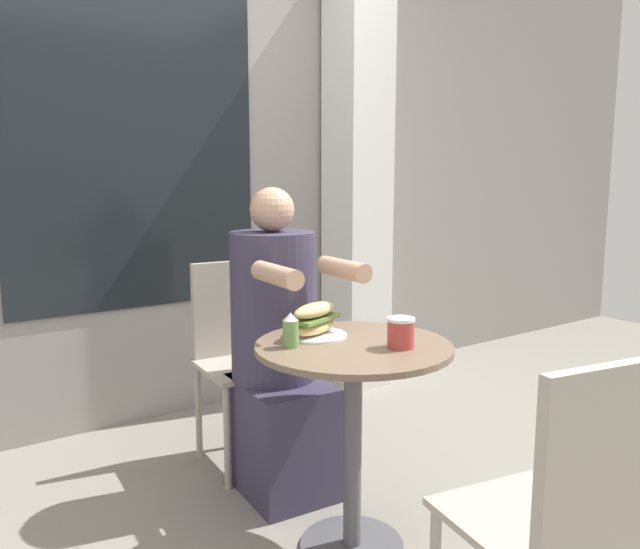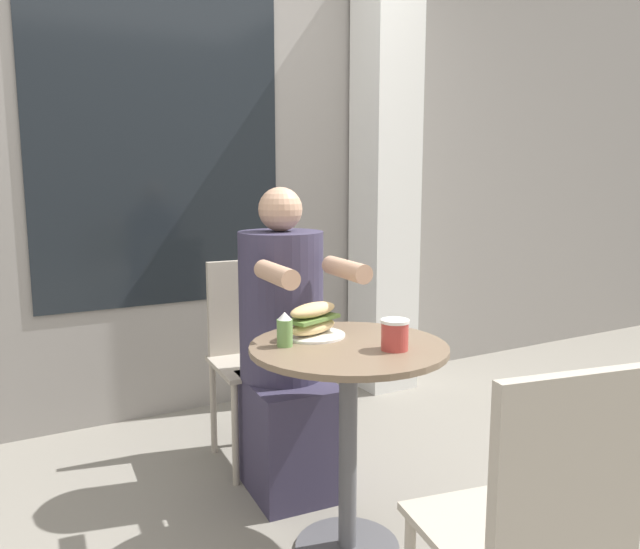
{
  "view_description": "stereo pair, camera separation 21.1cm",
  "coord_description": "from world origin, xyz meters",
  "px_view_note": "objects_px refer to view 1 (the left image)",
  "views": [
    {
      "loc": [
        -1.2,
        -1.52,
        1.24
      ],
      "look_at": [
        0.0,
        0.19,
        0.91
      ],
      "focal_mm": 35.0,
      "sensor_mm": 36.0,
      "label": 1
    },
    {
      "loc": [
        -1.02,
        -1.63,
        1.24
      ],
      "look_at": [
        0.0,
        0.19,
        0.91
      ],
      "focal_mm": 35.0,
      "sensor_mm": 36.0,
      "label": 2
    }
  ],
  "objects_px": {
    "diner_chair": "(238,342)",
    "empty_chair_across": "(569,508)",
    "drink_cup": "(401,333)",
    "sandwich_on_plate": "(315,321)",
    "cafe_table": "(353,402)",
    "condiment_bottle": "(291,331)",
    "seated_diner": "(278,361)"
  },
  "relations": [
    {
      "from": "cafe_table",
      "to": "seated_diner",
      "type": "bearing_deg",
      "value": 88.03
    },
    {
      "from": "cafe_table",
      "to": "condiment_bottle",
      "type": "height_order",
      "value": "condiment_bottle"
    },
    {
      "from": "seated_diner",
      "to": "empty_chair_across",
      "type": "height_order",
      "value": "seated_diner"
    },
    {
      "from": "diner_chair",
      "to": "seated_diner",
      "type": "height_order",
      "value": "seated_diner"
    },
    {
      "from": "cafe_table",
      "to": "diner_chair",
      "type": "distance_m",
      "value": 0.84
    },
    {
      "from": "condiment_bottle",
      "to": "empty_chair_across",
      "type": "bearing_deg",
      "value": -79.62
    },
    {
      "from": "drink_cup",
      "to": "empty_chair_across",
      "type": "bearing_deg",
      "value": -99.75
    },
    {
      "from": "condiment_bottle",
      "to": "sandwich_on_plate",
      "type": "bearing_deg",
      "value": 25.89
    },
    {
      "from": "empty_chair_across",
      "to": "sandwich_on_plate",
      "type": "bearing_deg",
      "value": 102.04
    },
    {
      "from": "seated_diner",
      "to": "empty_chair_across",
      "type": "distance_m",
      "value": 1.3
    },
    {
      "from": "condiment_bottle",
      "to": "seated_diner",
      "type": "bearing_deg",
      "value": 64.06
    },
    {
      "from": "drink_cup",
      "to": "condiment_bottle",
      "type": "xyz_separation_m",
      "value": [
        -0.28,
        0.2,
        0.01
      ]
    },
    {
      "from": "empty_chair_across",
      "to": "condiment_bottle",
      "type": "relative_size",
      "value": 7.89
    },
    {
      "from": "diner_chair",
      "to": "condiment_bottle",
      "type": "bearing_deg",
      "value": 78.87
    },
    {
      "from": "diner_chair",
      "to": "condiment_bottle",
      "type": "distance_m",
      "value": 0.83
    },
    {
      "from": "diner_chair",
      "to": "empty_chair_across",
      "type": "relative_size",
      "value": 1.0
    },
    {
      "from": "empty_chair_across",
      "to": "sandwich_on_plate",
      "type": "relative_size",
      "value": 3.95
    },
    {
      "from": "empty_chair_across",
      "to": "condiment_bottle",
      "type": "bearing_deg",
      "value": 111.02
    },
    {
      "from": "diner_chair",
      "to": "drink_cup",
      "type": "bearing_deg",
      "value": 98.28
    },
    {
      "from": "cafe_table",
      "to": "drink_cup",
      "type": "bearing_deg",
      "value": -52.87
    },
    {
      "from": "sandwich_on_plate",
      "to": "empty_chair_across",
      "type": "bearing_deg",
      "value": -88.6
    },
    {
      "from": "cafe_table",
      "to": "seated_diner",
      "type": "height_order",
      "value": "seated_diner"
    },
    {
      "from": "seated_diner",
      "to": "drink_cup",
      "type": "xyz_separation_m",
      "value": [
        0.07,
        -0.62,
        0.23
      ]
    },
    {
      "from": "empty_chair_across",
      "to": "drink_cup",
      "type": "relative_size",
      "value": 9.1
    },
    {
      "from": "diner_chair",
      "to": "empty_chair_across",
      "type": "distance_m",
      "value": 1.64
    },
    {
      "from": "diner_chair",
      "to": "drink_cup",
      "type": "relative_size",
      "value": 9.1
    },
    {
      "from": "drink_cup",
      "to": "condiment_bottle",
      "type": "relative_size",
      "value": 0.87
    },
    {
      "from": "diner_chair",
      "to": "empty_chair_across",
      "type": "height_order",
      "value": "same"
    },
    {
      "from": "diner_chair",
      "to": "drink_cup",
      "type": "distance_m",
      "value": 1.0
    },
    {
      "from": "seated_diner",
      "to": "empty_chair_across",
      "type": "relative_size",
      "value": 1.38
    },
    {
      "from": "cafe_table",
      "to": "diner_chair",
      "type": "xyz_separation_m",
      "value": [
        0.03,
        0.84,
        0.01
      ]
    },
    {
      "from": "drink_cup",
      "to": "condiment_bottle",
      "type": "height_order",
      "value": "condiment_bottle"
    }
  ]
}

